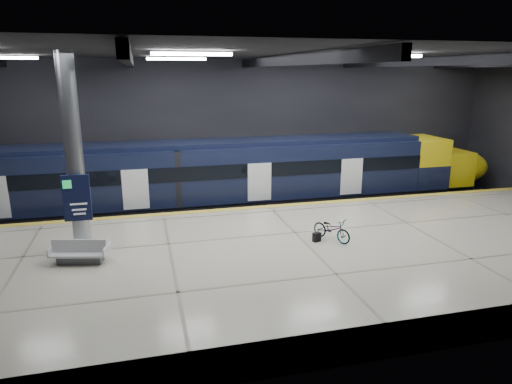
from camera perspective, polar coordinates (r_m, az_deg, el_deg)
name	(u,v)px	position (r m, az deg, el deg)	size (l,w,h in m)	color
ground	(287,249)	(19.66, 3.92, -7.12)	(30.00, 30.00, 0.00)	black
room_shell	(290,114)	(18.31, 4.23, 9.73)	(30.10, 16.10, 8.05)	black
platform	(308,260)	(17.27, 6.55, -8.40)	(30.00, 11.00, 1.10)	beige
safety_strip	(270,206)	(21.77, 1.73, -1.80)	(30.00, 0.40, 0.01)	yellow
rails	(256,210)	(24.61, -0.05, -2.32)	(30.00, 1.52, 0.16)	gray
train	(230,176)	(23.81, -3.23, 2.00)	(29.40, 2.84, 3.79)	black
bench	(80,254)	(16.53, -21.12, -7.29)	(2.01, 1.20, 0.83)	#595B60
bicycle	(332,229)	(17.60, 9.45, -4.59)	(0.59, 1.69, 0.89)	#99999E
pannier_bag	(317,237)	(17.47, 7.60, -5.60)	(0.30, 0.18, 0.35)	black
info_column	(74,159)	(16.67, -21.76, 3.85)	(0.90, 0.78, 6.90)	#9EA0A5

